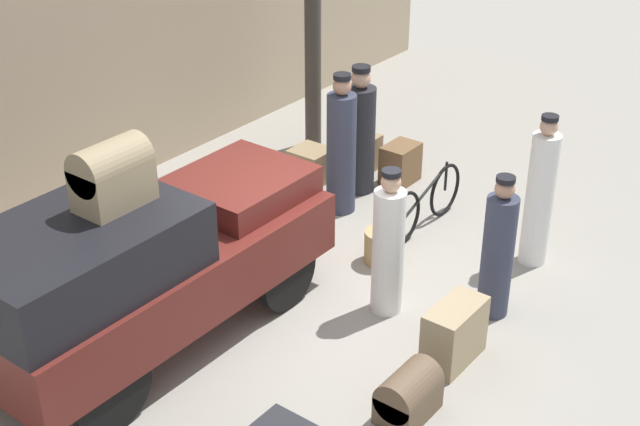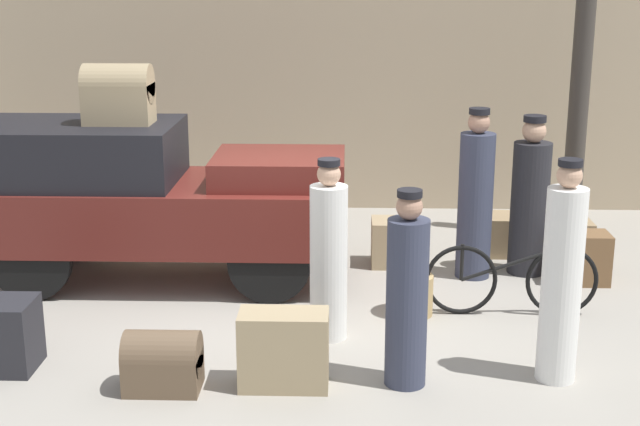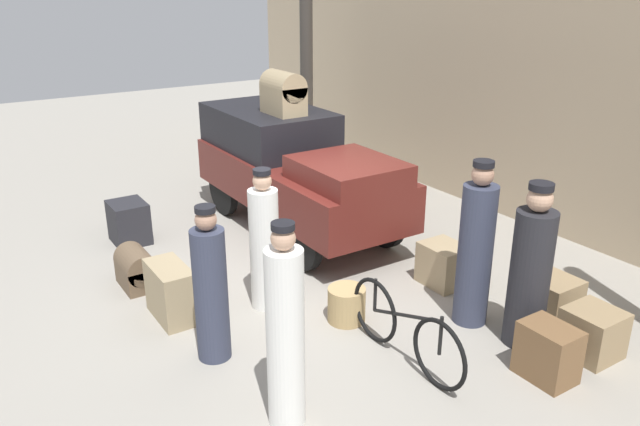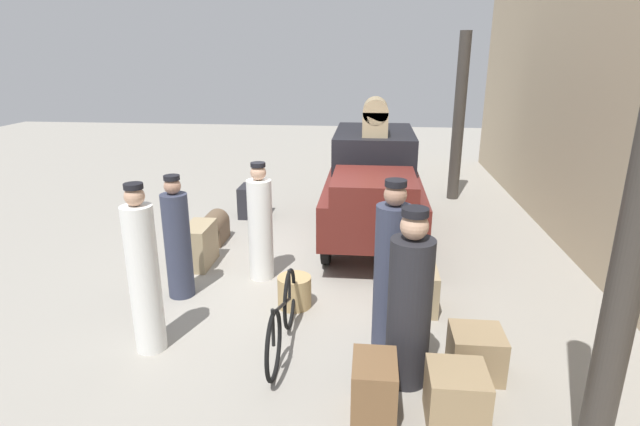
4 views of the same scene
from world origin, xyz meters
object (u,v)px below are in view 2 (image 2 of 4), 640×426
(porter_carrying_trunk, at_px, (407,297))
(suitcase_black_upright, at_px, (567,241))
(porter_with_bicycle, at_px, (562,280))
(porter_lifting_near_truck, at_px, (530,203))
(suitcase_tan_flat, at_px, (1,335))
(trunk_large_brown, at_px, (284,350))
(conductor_in_dark_uniform, at_px, (329,257))
(suitcase_small_leather, at_px, (396,242))
(bicycle, at_px, (512,280))
(truck, at_px, (146,193))
(wicker_basket, at_px, (411,295))
(trunk_wicker_pale, at_px, (583,258))
(trunk_barrel_dark, at_px, (163,362))
(trunk_umber_medium, at_px, (501,234))
(trunk_on_truck_roof, at_px, (118,94))
(porter_standing_middle, at_px, (475,201))

(porter_carrying_trunk, xyz_separation_m, suitcase_black_upright, (2.05, 3.20, -0.49))
(porter_with_bicycle, relative_size, porter_lifting_near_truck, 1.05)
(suitcase_tan_flat, xyz_separation_m, trunk_large_brown, (2.39, -0.26, 0.02))
(conductor_in_dark_uniform, relative_size, suitcase_small_leather, 3.01)
(bicycle, height_order, porter_lifting_near_truck, porter_lifting_near_truck)
(truck, height_order, conductor_in_dark_uniform, truck)
(wicker_basket, height_order, trunk_wicker_pale, trunk_wicker_pale)
(truck, relative_size, porter_carrying_trunk, 2.41)
(suitcase_black_upright, bearing_deg, porter_carrying_trunk, -122.56)
(bicycle, xyz_separation_m, suitcase_tan_flat, (-4.47, -1.36, -0.06))
(porter_lifting_near_truck, bearing_deg, trunk_barrel_dark, -139.07)
(trunk_wicker_pale, xyz_separation_m, suitcase_small_leather, (-1.97, 0.54, -0.01))
(suitcase_black_upright, distance_m, trunk_large_brown, 4.46)
(trunk_large_brown, bearing_deg, trunk_umber_medium, 57.17)
(bicycle, distance_m, porter_with_bicycle, 1.50)
(wicker_basket, xyz_separation_m, suitcase_black_upright, (1.89, 1.68, 0.05))
(suitcase_small_leather, bearing_deg, suitcase_tan_flat, -140.17)
(porter_lifting_near_truck, xyz_separation_m, suitcase_black_upright, (0.54, 0.39, -0.55))
(bicycle, relative_size, porter_lifting_near_truck, 0.95)
(wicker_basket, height_order, suitcase_tan_flat, suitcase_tan_flat)
(porter_lifting_near_truck, distance_m, trunk_umber_medium, 0.91)
(porter_carrying_trunk, distance_m, porter_lifting_near_truck, 3.19)
(suitcase_small_leather, bearing_deg, wicker_basket, -87.19)
(bicycle, relative_size, trunk_barrel_dark, 2.79)
(porter_lifting_near_truck, xyz_separation_m, suitcase_tan_flat, (-4.87, -2.64, -0.50))
(trunk_on_truck_roof, bearing_deg, trunk_wicker_pale, 0.32)
(wicker_basket, xyz_separation_m, porter_lifting_near_truck, (1.36, 1.30, 0.60))
(suitcase_black_upright, bearing_deg, trunk_barrel_dark, -139.72)
(truck, relative_size, trunk_umber_medium, 7.70)
(trunk_umber_medium, bearing_deg, porter_standing_middle, -117.94)
(bicycle, distance_m, trunk_umber_medium, 1.98)
(suitcase_black_upright, distance_m, suitcase_tan_flat, 6.19)
(bicycle, xyz_separation_m, wicker_basket, (-0.96, -0.02, -0.16))
(porter_standing_middle, distance_m, suitcase_black_upright, 1.40)
(porter_with_bicycle, height_order, porter_standing_middle, porter_standing_middle)
(conductor_in_dark_uniform, xyz_separation_m, suitcase_black_upright, (2.69, 2.27, -0.51))
(porter_standing_middle, height_order, suitcase_black_upright, porter_standing_middle)
(porter_with_bicycle, xyz_separation_m, porter_standing_middle, (-0.34, 2.54, -0.00))
(porter_standing_middle, relative_size, suitcase_black_upright, 3.69)
(suitcase_small_leather, bearing_deg, porter_carrying_trunk, -91.43)
(porter_standing_middle, xyz_separation_m, suitcase_tan_flat, (-4.26, -2.49, -0.55))
(wicker_basket, height_order, porter_carrying_trunk, porter_carrying_trunk)
(suitcase_black_upright, xyz_separation_m, suitcase_tan_flat, (-5.40, -3.02, 0.05))
(wicker_basket, height_order, trunk_large_brown, trunk_large_brown)
(suitcase_black_upright, bearing_deg, trunk_umber_medium, 156.98)
(conductor_in_dark_uniform, bearing_deg, suitcase_tan_flat, -164.47)
(bicycle, height_order, suitcase_tan_flat, bicycle)
(porter_carrying_trunk, bearing_deg, trunk_umber_medium, 69.09)
(porter_carrying_trunk, relative_size, porter_standing_middle, 0.87)
(porter_with_bicycle, relative_size, trunk_barrel_dark, 3.08)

